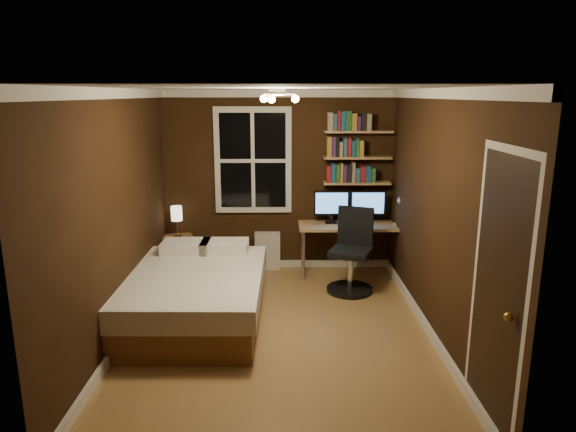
{
  "coord_description": "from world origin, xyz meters",
  "views": [
    {
      "loc": [
        0.04,
        -4.99,
        2.45
      ],
      "look_at": [
        0.11,
        0.45,
        1.15
      ],
      "focal_mm": 32.0,
      "sensor_mm": 36.0,
      "label": 1
    }
  ],
  "objects_px": {
    "nightstand": "(179,255)",
    "office_chair": "(351,259)",
    "bedside_lamp": "(177,222)",
    "desk": "(353,229)",
    "bed": "(196,294)",
    "radiator": "(268,251)",
    "monitor_right": "(368,207)",
    "monitor_left": "(331,207)",
    "desk_lamp": "(399,210)"
  },
  "relations": [
    {
      "from": "nightstand",
      "to": "office_chair",
      "type": "bearing_deg",
      "value": -35.52
    },
    {
      "from": "nightstand",
      "to": "monitor_left",
      "type": "distance_m",
      "value": 2.23
    },
    {
      "from": "bed",
      "to": "desk",
      "type": "distance_m",
      "value": 2.46
    },
    {
      "from": "desk",
      "to": "monitor_left",
      "type": "distance_m",
      "value": 0.42
    },
    {
      "from": "bedside_lamp",
      "to": "desk_lamp",
      "type": "distance_m",
      "value": 3.03
    },
    {
      "from": "desk",
      "to": "bedside_lamp",
      "type": "bearing_deg",
      "value": 178.87
    },
    {
      "from": "desk",
      "to": "monitor_right",
      "type": "distance_m",
      "value": 0.37
    },
    {
      "from": "desk",
      "to": "office_chair",
      "type": "height_order",
      "value": "office_chair"
    },
    {
      "from": "bedside_lamp",
      "to": "radiator",
      "type": "relative_size",
      "value": 0.81
    },
    {
      "from": "office_chair",
      "to": "desk",
      "type": "bearing_deg",
      "value": 103.67
    },
    {
      "from": "desk",
      "to": "office_chair",
      "type": "xyz_separation_m",
      "value": [
        -0.1,
        -0.64,
        -0.23
      ]
    },
    {
      "from": "bed",
      "to": "desk_lamp",
      "type": "xyz_separation_m",
      "value": [
        2.54,
        1.4,
        0.63
      ]
    },
    {
      "from": "bedside_lamp",
      "to": "desk_lamp",
      "type": "xyz_separation_m",
      "value": [
        3.02,
        -0.14,
        0.19
      ]
    },
    {
      "from": "radiator",
      "to": "monitor_right",
      "type": "bearing_deg",
      "value": -4.97
    },
    {
      "from": "desk",
      "to": "monitor_right",
      "type": "bearing_deg",
      "value": 19.47
    },
    {
      "from": "monitor_left",
      "to": "monitor_right",
      "type": "distance_m",
      "value": 0.5
    },
    {
      "from": "radiator",
      "to": "office_chair",
      "type": "xyz_separation_m",
      "value": [
        1.08,
        -0.83,
        0.14
      ]
    },
    {
      "from": "radiator",
      "to": "bedside_lamp",
      "type": "bearing_deg",
      "value": -173.21
    },
    {
      "from": "bed",
      "to": "desk_lamp",
      "type": "bearing_deg",
      "value": 29.76
    },
    {
      "from": "monitor_left",
      "to": "office_chair",
      "type": "height_order",
      "value": "monitor_left"
    },
    {
      "from": "nightstand",
      "to": "desk_lamp",
      "type": "height_order",
      "value": "desk_lamp"
    },
    {
      "from": "desk",
      "to": "monitor_left",
      "type": "xyz_separation_m",
      "value": [
        -0.29,
        0.07,
        0.29
      ]
    },
    {
      "from": "bed",
      "to": "nightstand",
      "type": "relative_size",
      "value": 3.96
    },
    {
      "from": "bed",
      "to": "radiator",
      "type": "xyz_separation_m",
      "value": [
        0.75,
        1.69,
        -0.03
      ]
    },
    {
      "from": "nightstand",
      "to": "office_chair",
      "type": "distance_m",
      "value": 2.42
    },
    {
      "from": "desk",
      "to": "desk_lamp",
      "type": "distance_m",
      "value": 0.68
    },
    {
      "from": "bedside_lamp",
      "to": "monitor_left",
      "type": "bearing_deg",
      "value": 0.71
    },
    {
      "from": "monitor_left",
      "to": "desk_lamp",
      "type": "bearing_deg",
      "value": -10.7
    },
    {
      "from": "nightstand",
      "to": "monitor_left",
      "type": "height_order",
      "value": "monitor_left"
    },
    {
      "from": "nightstand",
      "to": "radiator",
      "type": "bearing_deg",
      "value": -12.28
    },
    {
      "from": "office_chair",
      "to": "nightstand",
      "type": "bearing_deg",
      "value": -174.26
    },
    {
      "from": "monitor_left",
      "to": "radiator",
      "type": "bearing_deg",
      "value": 172.25
    },
    {
      "from": "desk",
      "to": "desk_lamp",
      "type": "height_order",
      "value": "desk_lamp"
    },
    {
      "from": "bedside_lamp",
      "to": "desk",
      "type": "height_order",
      "value": "bedside_lamp"
    },
    {
      "from": "nightstand",
      "to": "desk",
      "type": "distance_m",
      "value": 2.45
    },
    {
      "from": "desk",
      "to": "monitor_left",
      "type": "relative_size",
      "value": 3.02
    },
    {
      "from": "bed",
      "to": "office_chair",
      "type": "distance_m",
      "value": 2.03
    },
    {
      "from": "radiator",
      "to": "monitor_right",
      "type": "distance_m",
      "value": 1.54
    },
    {
      "from": "nightstand",
      "to": "radiator",
      "type": "relative_size",
      "value": 0.96
    },
    {
      "from": "nightstand",
      "to": "office_chair",
      "type": "xyz_separation_m",
      "value": [
        2.32,
        -0.68,
        0.15
      ]
    },
    {
      "from": "bed",
      "to": "monitor_left",
      "type": "height_order",
      "value": "monitor_left"
    },
    {
      "from": "radiator",
      "to": "monitor_left",
      "type": "bearing_deg",
      "value": -7.75
    },
    {
      "from": "bed",
      "to": "bedside_lamp",
      "type": "height_order",
      "value": "bedside_lamp"
    },
    {
      "from": "bedside_lamp",
      "to": "monitor_left",
      "type": "distance_m",
      "value": 2.13
    },
    {
      "from": "monitor_right",
      "to": "nightstand",
      "type": "bearing_deg",
      "value": -179.42
    },
    {
      "from": "radiator",
      "to": "desk",
      "type": "distance_m",
      "value": 1.25
    },
    {
      "from": "office_chair",
      "to": "monitor_left",
      "type": "bearing_deg",
      "value": 127.57
    },
    {
      "from": "bed",
      "to": "monitor_left",
      "type": "distance_m",
      "value": 2.35
    },
    {
      "from": "radiator",
      "to": "monitor_left",
      "type": "distance_m",
      "value": 1.11
    },
    {
      "from": "monitor_left",
      "to": "office_chair",
      "type": "xyz_separation_m",
      "value": [
        0.2,
        -0.71,
        -0.52
      ]
    }
  ]
}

